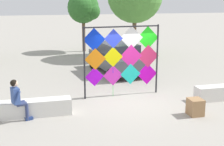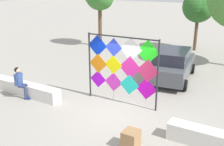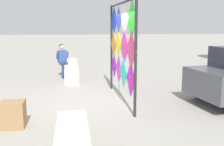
% 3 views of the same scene
% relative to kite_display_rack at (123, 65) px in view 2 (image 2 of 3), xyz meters
% --- Properties ---
extents(ground, '(120.00, 120.00, 0.00)m').
position_rel_kite_display_rack_xyz_m(ground, '(0.12, -0.86, -1.68)').
color(ground, '#9E998E').
extents(plaza_ledge_left, '(3.88, 0.52, 0.56)m').
position_rel_kite_display_rack_xyz_m(plaza_ledge_left, '(-4.22, -1.43, -1.40)').
color(plaza_ledge_left, silver).
rests_on(plaza_ledge_left, ground).
extents(kite_display_rack, '(3.15, 0.20, 2.85)m').
position_rel_kite_display_rack_xyz_m(kite_display_rack, '(0.00, 0.00, 0.00)').
color(kite_display_rack, '#232328').
rests_on(kite_display_rack, ground).
extents(seated_vendor, '(0.66, 0.56, 1.40)m').
position_rel_kite_display_rack_xyz_m(seated_vendor, '(-3.99, -1.79, -0.86)').
color(seated_vendor, navy).
rests_on(seated_vendor, ground).
extents(parked_car, '(2.40, 4.29, 1.59)m').
position_rel_kite_display_rack_xyz_m(parked_car, '(0.79, 3.87, -0.87)').
color(parked_car, '#4C5156').
rests_on(parked_car, ground).
extents(cardboard_box_large, '(0.46, 0.51, 0.57)m').
position_rel_kite_display_rack_xyz_m(cardboard_box_large, '(1.77, -2.70, -1.39)').
color(cardboard_box_large, '#9E754C').
rests_on(cardboard_box_large, ground).
extents(tree_far_right, '(2.26, 2.39, 4.30)m').
position_rel_kite_display_rack_xyz_m(tree_far_right, '(0.19, 10.70, 1.43)').
color(tree_far_right, brown).
rests_on(tree_far_right, ground).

